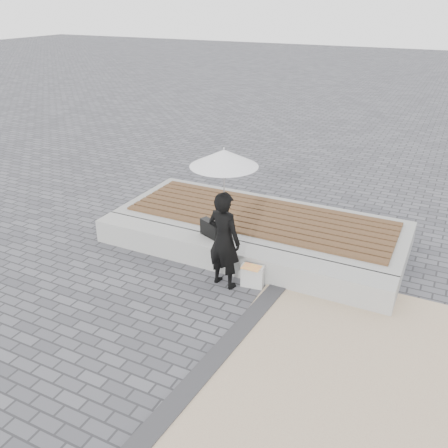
# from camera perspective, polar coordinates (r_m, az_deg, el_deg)

# --- Properties ---
(ground) EXTENTS (80.00, 80.00, 0.00)m
(ground) POSITION_cam_1_polar(r_m,az_deg,el_deg) (6.49, -5.43, -11.69)
(ground) COLOR #525258
(ground) RESTS_ON ground
(terrazzo_zone) EXTENTS (5.00, 5.00, 0.02)m
(terrazzo_zone) POSITION_cam_1_polar(r_m,az_deg,el_deg) (5.49, 23.80, -22.62)
(terrazzo_zone) COLOR tan
(terrazzo_zone) RESTS_ON ground
(edging_band) EXTENTS (0.61, 5.20, 0.04)m
(edging_band) POSITION_cam_1_polar(r_m,az_deg,el_deg) (5.85, -1.55, -16.24)
(edging_band) COLOR #333335
(edging_band) RESTS_ON ground
(seating_ledge) EXTENTS (5.00, 0.45, 0.40)m
(seating_ledge) POSITION_cam_1_polar(r_m,az_deg,el_deg) (7.55, 0.83, -3.93)
(seating_ledge) COLOR #989994
(seating_ledge) RESTS_ON ground
(timber_platform) EXTENTS (5.00, 2.00, 0.40)m
(timber_platform) POSITION_cam_1_polar(r_m,az_deg,el_deg) (8.53, 4.32, -0.37)
(timber_platform) COLOR gray
(timber_platform) RESTS_ON ground
(timber_decking) EXTENTS (4.60, 1.60, 0.04)m
(timber_decking) POSITION_cam_1_polar(r_m,az_deg,el_deg) (8.43, 4.37, 0.98)
(timber_decking) COLOR brown
(timber_decking) RESTS_ON timber_platform
(woman) EXTENTS (0.60, 0.45, 1.49)m
(woman) POSITION_cam_1_polar(r_m,az_deg,el_deg) (6.87, 0.00, -1.93)
(woman) COLOR black
(woman) RESTS_ON ground
(parasol) EXTENTS (0.93, 0.93, 1.19)m
(parasol) POSITION_cam_1_polar(r_m,az_deg,el_deg) (6.40, 0.00, 7.87)
(parasol) COLOR #ADADB1
(parasol) RESTS_ON ground
(handbag) EXTENTS (0.41, 0.27, 0.27)m
(handbag) POSITION_cam_1_polar(r_m,az_deg,el_deg) (7.69, -1.60, -0.56)
(handbag) COLOR black
(handbag) RESTS_ON seating_ledge
(canvas_tote) EXTENTS (0.35, 0.18, 0.35)m
(canvas_tote) POSITION_cam_1_polar(r_m,az_deg,el_deg) (7.12, 3.42, -6.21)
(canvas_tote) COLOR beige
(canvas_tote) RESTS_ON ground
(magazine) EXTENTS (0.27, 0.20, 0.01)m
(magazine) POSITION_cam_1_polar(r_m,az_deg,el_deg) (6.99, 3.29, -5.16)
(magazine) COLOR #F9484E
(magazine) RESTS_ON canvas_tote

